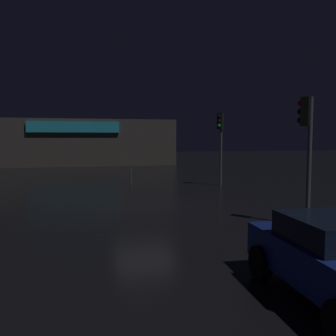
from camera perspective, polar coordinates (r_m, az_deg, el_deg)
ground_plane at (r=15.42m, az=-3.67°, el=-5.97°), size 120.00×120.00×0.00m
store_building at (r=41.23m, az=-14.40°, el=3.92°), size 20.98×8.04×4.81m
traffic_signal_main at (r=12.44m, az=20.87°, el=4.96°), size 0.42×0.42×4.15m
traffic_signal_cross_left at (r=21.94m, az=8.21°, el=5.34°), size 0.42×0.42×4.33m
bollard_kerb_a at (r=22.86m, az=-5.84°, el=-1.25°), size 0.09×0.09×0.99m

